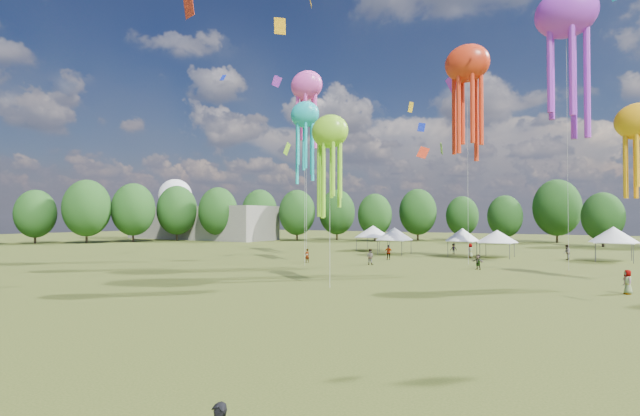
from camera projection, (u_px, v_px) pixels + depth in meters
The scene contains 9 objects.
ground at pixel (139, 380), 15.31m from camera, with size 300.00×300.00×0.00m, color #384416.
spectator_near at pixel (370, 257), 52.22m from camera, with size 0.88×0.69×1.82m, color gray.
spectators_far at pixel (479, 255), 54.95m from camera, with size 32.31×29.80×1.92m.
festival_tents at pixel (461, 234), 64.95m from camera, with size 38.37×10.89×4.27m.
show_kites at pixel (462, 83), 49.84m from camera, with size 39.70×26.41×28.82m.
small_kites at pixel (460, 13), 51.35m from camera, with size 75.45×64.46×43.84m.
treeline at pixel (472, 210), 70.74m from camera, with size 201.57×95.24×13.43m.
hangar at pixel (200, 223), 114.40m from camera, with size 40.00×12.00×8.00m, color gray.
radome at pixel (175, 201), 127.99m from camera, with size 9.00×9.00×16.00m.
Camera 1 is at (13.20, -10.00, 5.42)m, focal length 25.92 mm.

